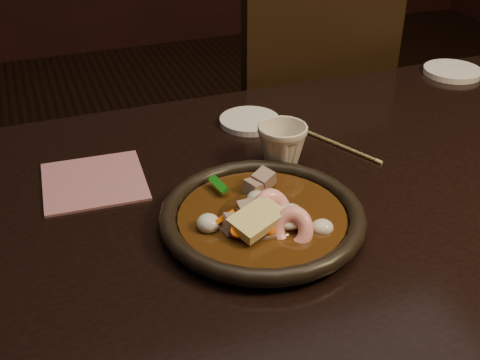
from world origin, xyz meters
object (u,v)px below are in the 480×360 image
object	(u,v)px
table	(419,216)
plate	(262,218)
tea_cup	(282,145)
chair	(292,133)

from	to	relation	value
table	plate	bearing A→B (deg)	-174.55
plate	table	bearing A→B (deg)	5.45
tea_cup	table	bearing A→B (deg)	-29.63
table	chair	xyz separation A→B (m)	(0.07, 0.65, -0.16)
chair	tea_cup	bearing A→B (deg)	57.27
chair	plate	size ratio (longest dim) A/B	3.12
table	tea_cup	bearing A→B (deg)	150.37
table	chair	size ratio (longest dim) A/B	1.69
plate	tea_cup	size ratio (longest dim) A/B	3.58
chair	plate	xyz separation A→B (m)	(-0.38, -0.68, 0.25)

